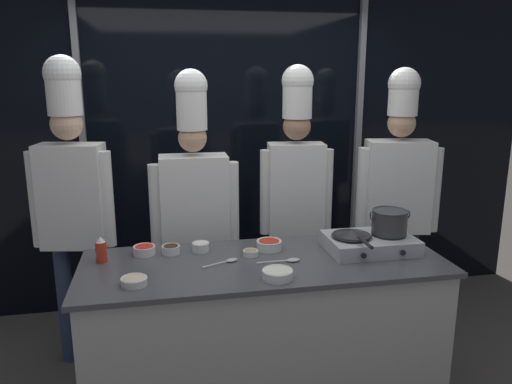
{
  "coord_description": "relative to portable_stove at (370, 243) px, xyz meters",
  "views": [
    {
      "loc": [
        -0.57,
        -2.65,
        2.0
      ],
      "look_at": [
        0.0,
        0.25,
        1.28
      ],
      "focal_mm": 35.0,
      "sensor_mm": 36.0,
      "label": 1
    }
  ],
  "objects": [
    {
      "name": "window_wall_back",
      "position": [
        -0.67,
        1.48,
        0.37
      ],
      "size": [
        5.46,
        0.09,
        2.7
      ],
      "color": "black",
      "rests_on": "ground_plane"
    },
    {
      "name": "chef_sous",
      "position": [
        -1.02,
        0.62,
        0.16
      ],
      "size": [
        0.6,
        0.24,
        2.02
      ],
      "rotation": [
        0.0,
        0.0,
        3.13
      ],
      "color": "#2D3856",
      "rests_on": "ground_plane"
    },
    {
      "name": "chef_pastry",
      "position": [
        0.48,
        0.62,
        0.19
      ],
      "size": [
        0.61,
        0.33,
        2.03
      ],
      "rotation": [
        0.0,
        0.0,
        2.95
      ],
      "color": "#232326",
      "rests_on": "ground_plane"
    },
    {
      "name": "demo_counter",
      "position": [
        -0.67,
        -0.05,
        -0.51
      ],
      "size": [
        2.1,
        0.79,
        0.93
      ],
      "color": "beige",
      "rests_on": "ground_plane"
    },
    {
      "name": "chef_line",
      "position": [
        -0.27,
        0.72,
        0.23
      ],
      "size": [
        0.53,
        0.25,
        2.05
      ],
      "rotation": [
        0.0,
        0.0,
        3.04
      ],
      "color": "#2D3856",
      "rests_on": "ground_plane"
    },
    {
      "name": "prep_bowl_garlic",
      "position": [
        -1.02,
        0.18,
        -0.02
      ],
      "size": [
        0.11,
        0.11,
        0.05
      ],
      "color": "white",
      "rests_on": "demo_counter"
    },
    {
      "name": "serving_spoon_slotted",
      "position": [
        -0.89,
        -0.03,
        -0.04
      ],
      "size": [
        0.22,
        0.12,
        0.02
      ],
      "color": "#B2B5BA",
      "rests_on": "demo_counter"
    },
    {
      "name": "serving_spoon_solid",
      "position": [
        -0.54,
        -0.09,
        -0.04
      ],
      "size": [
        0.26,
        0.05,
        0.02
      ],
      "color": "#B2B5BA",
      "rests_on": "demo_counter"
    },
    {
      "name": "prep_bowl_bean_sprouts",
      "position": [
        -0.65,
        -0.31,
        -0.02
      ],
      "size": [
        0.17,
        0.17,
        0.05
      ],
      "color": "white",
      "rests_on": "demo_counter"
    },
    {
      "name": "prep_bowl_soy_glaze",
      "position": [
        -1.2,
        0.17,
        -0.02
      ],
      "size": [
        0.11,
        0.11,
        0.05
      ],
      "color": "white",
      "rests_on": "demo_counter"
    },
    {
      "name": "frying_pan",
      "position": [
        -0.12,
        -0.01,
        0.07
      ],
      "size": [
        0.24,
        0.42,
        0.04
      ],
      "color": "#232326",
      "rests_on": "portable_stove"
    },
    {
      "name": "stock_pot",
      "position": [
        0.12,
        0.0,
        0.13
      ],
      "size": [
        0.24,
        0.22,
        0.15
      ],
      "color": "#333335",
      "rests_on": "portable_stove"
    },
    {
      "name": "prep_bowl_bell_pepper",
      "position": [
        -1.35,
        0.19,
        -0.02
      ],
      "size": [
        0.13,
        0.13,
        0.05
      ],
      "color": "white",
      "rests_on": "demo_counter"
    },
    {
      "name": "portable_stove",
      "position": [
        0.0,
        0.0,
        0.0
      ],
      "size": [
        0.53,
        0.38,
        0.1
      ],
      "color": "#B2B5BA",
      "rests_on": "demo_counter"
    },
    {
      "name": "squeeze_bottle_chili",
      "position": [
        -1.59,
        0.11,
        0.03
      ],
      "size": [
        0.06,
        0.06,
        0.15
      ],
      "color": "red",
      "rests_on": "demo_counter"
    },
    {
      "name": "prep_bowl_chicken",
      "position": [
        -1.39,
        -0.25,
        -0.02
      ],
      "size": [
        0.14,
        0.14,
        0.04
      ],
      "color": "white",
      "rests_on": "demo_counter"
    },
    {
      "name": "prep_bowl_mushrooms",
      "position": [
        -0.73,
        0.05,
        -0.03
      ],
      "size": [
        0.09,
        0.09,
        0.04
      ],
      "color": "white",
      "rests_on": "demo_counter"
    },
    {
      "name": "chef_head",
      "position": [
        -1.81,
        0.66,
        0.27
      ],
      "size": [
        0.54,
        0.29,
        2.1
      ],
      "rotation": [
        0.0,
        0.0,
        2.96
      ],
      "color": "#2D3856",
      "rests_on": "ground_plane"
    },
    {
      "name": "prep_bowl_chili_flakes",
      "position": [
        -0.6,
        0.13,
        -0.01
      ],
      "size": [
        0.16,
        0.16,
        0.06
      ],
      "color": "white",
      "rests_on": "demo_counter"
    }
  ]
}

